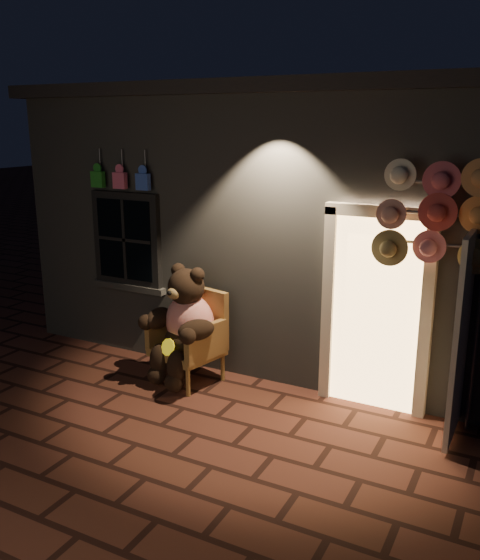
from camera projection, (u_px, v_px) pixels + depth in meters
The scene contains 5 objects.
ground at pixel (196, 435), 5.87m from camera, with size 60.00×60.00×0.00m, color #50271E.
shop_building at pixel (334, 209), 8.83m from camera, with size 7.30×5.95×3.51m.
wicker_armchair at pixel (192, 336), 7.03m from camera, with size 0.88×0.83×1.09m.
teddy_bear at pixel (184, 325), 6.87m from camera, with size 0.97×0.86×1.38m.
hat_rack at pixel (457, 219), 5.47m from camera, with size 1.51×0.22×2.67m.
Camera 1 is at (2.83, -4.47, 3.00)m, focal length 38.00 mm.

